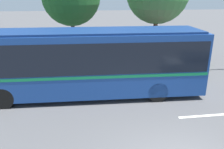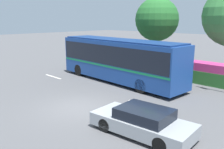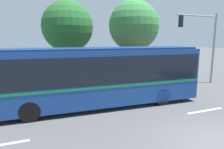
# 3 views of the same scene
# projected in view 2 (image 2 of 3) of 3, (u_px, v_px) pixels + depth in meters

# --- Properties ---
(ground_plane) EXTENTS (140.00, 140.00, 0.00)m
(ground_plane) POSITION_uv_depth(u_px,v_px,m) (79.00, 108.00, 14.08)
(ground_plane) COLOR #4C4C4F
(city_bus) EXTENTS (11.67, 2.99, 3.39)m
(city_bus) POSITION_uv_depth(u_px,v_px,m) (119.00, 58.00, 19.56)
(city_bus) COLOR navy
(city_bus) RESTS_ON ground
(sedan_foreground) EXTENTS (4.70, 2.34, 1.21)m
(sedan_foreground) POSITION_uv_depth(u_px,v_px,m) (143.00, 122.00, 10.73)
(sedan_foreground) COLOR gray
(sedan_foreground) RESTS_ON ground
(flowering_hedge) EXTENTS (7.51, 1.42, 1.64)m
(flowering_hedge) POSITION_uv_depth(u_px,v_px,m) (204.00, 73.00, 19.36)
(flowering_hedge) COLOR #286028
(flowering_hedge) RESTS_ON ground
(street_tree_left) EXTENTS (4.14, 4.14, 6.95)m
(street_tree_left) POSITION_uv_depth(u_px,v_px,m) (157.00, 20.00, 23.67)
(street_tree_left) COLOR brown
(street_tree_left) RESTS_ON ground
(lane_stripe_near) EXTENTS (2.40, 0.16, 0.01)m
(lane_stripe_near) POSITION_uv_depth(u_px,v_px,m) (144.00, 105.00, 14.54)
(lane_stripe_near) COLOR silver
(lane_stripe_near) RESTS_ON ground
(lane_stripe_mid) EXTENTS (2.40, 0.16, 0.01)m
(lane_stripe_mid) POSITION_uv_depth(u_px,v_px,m) (53.00, 77.00, 21.59)
(lane_stripe_mid) COLOR silver
(lane_stripe_mid) RESTS_ON ground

